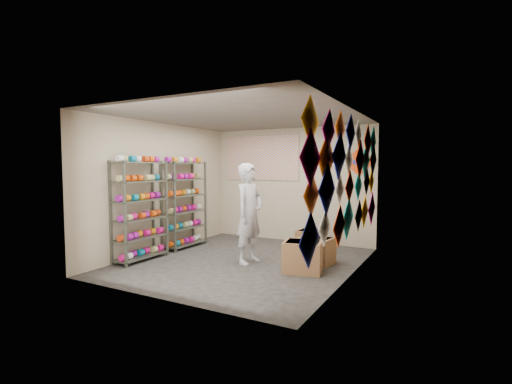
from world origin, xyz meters
The scene contains 12 objects.
ground centered at (0.00, 0.00, 0.00)m, with size 4.50×4.50×0.00m, color black.
room_walls centered at (0.00, 0.00, 1.64)m, with size 4.50×4.50×4.50m.
shelf_rack_front centered at (-1.78, -0.85, 0.95)m, with size 0.40×1.10×1.90m, color #4C5147.
shelf_rack_back centered at (-1.78, 0.45, 0.95)m, with size 0.40×1.10×1.90m, color #4C5147.
string_spools centered at (-1.78, -0.20, 1.05)m, with size 0.12×2.36×0.12m.
kite_wall_display centered at (1.98, -0.01, 1.65)m, with size 0.06×4.34×2.05m.
back_wall_kites centered at (1.17, 2.24, 1.94)m, with size 1.63×0.02×0.69m.
poster centered at (-0.80, 2.23, 2.00)m, with size 2.00×0.01×1.10m, color #9753B5.
shopkeeper centered at (0.13, -0.02, 0.93)m, with size 0.51×0.72×1.85m, color silver.
carton_a centered at (1.23, -0.12, 0.26)m, with size 0.63×0.53×0.53m, color brown.
carton_b centered at (1.25, 0.52, 0.24)m, with size 0.59×0.48×0.48m, color brown.
carton_c centered at (0.79, 1.43, 0.22)m, with size 0.46×0.51×0.44m, color brown.
Camera 1 is at (3.49, -5.94, 1.80)m, focal length 26.00 mm.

